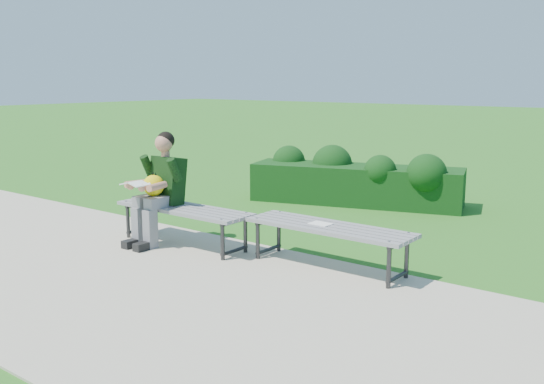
# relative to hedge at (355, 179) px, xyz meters

# --- Properties ---
(ground) EXTENTS (80.00, 80.00, 0.00)m
(ground) POSITION_rel_hedge_xyz_m (0.22, -2.88, -0.39)
(ground) COLOR #33691E
(ground) RESTS_ON ground
(walkway) EXTENTS (30.00, 3.50, 0.02)m
(walkway) POSITION_rel_hedge_xyz_m (0.22, -4.63, -0.38)
(walkway) COLOR #B2A696
(walkway) RESTS_ON ground
(hedge) EXTENTS (3.38, 1.74, 0.90)m
(hedge) POSITION_rel_hedge_xyz_m (0.00, 0.00, 0.00)
(hedge) COLOR #15360D
(hedge) RESTS_ON ground
(bench_left) EXTENTS (1.80, 0.50, 0.46)m
(bench_left) POSITION_rel_hedge_xyz_m (-0.31, -3.44, 0.03)
(bench_left) COLOR slate
(bench_left) RESTS_ON walkway
(bench_right) EXTENTS (1.80, 0.50, 0.46)m
(bench_right) POSITION_rel_hedge_xyz_m (1.51, -3.17, 0.03)
(bench_right) COLOR slate
(bench_right) RESTS_ON walkway
(seated_boy) EXTENTS (0.56, 0.76, 1.31)m
(seated_boy) POSITION_rel_hedge_xyz_m (-0.61, -3.54, 0.33)
(seated_boy) COLOR slate
(seated_boy) RESTS_ON walkway
(paper_sheet) EXTENTS (0.23, 0.17, 0.01)m
(paper_sheet) POSITION_rel_hedge_xyz_m (1.41, -3.17, 0.09)
(paper_sheet) COLOR white
(paper_sheet) RESTS_ON bench_right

